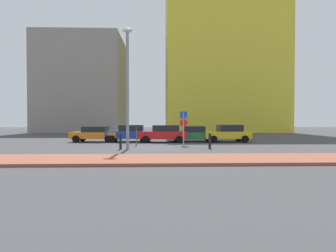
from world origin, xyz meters
name	(u,v)px	position (x,y,z in m)	size (l,w,h in m)	color
ground_plane	(153,148)	(0.00, 0.00, 0.00)	(120.00, 120.00, 0.00)	#424244
sidewalk_brick	(149,159)	(0.00, -6.08, 0.07)	(40.00, 3.20, 0.14)	#93513D
parked_car_orange	(95,134)	(-5.45, 5.34, 0.75)	(4.29, 2.04, 1.41)	orange
parked_car_blue	(130,133)	(-2.30, 5.39, 0.81)	(4.10, 2.10, 1.54)	#1E389E
parked_car_red	(164,133)	(0.86, 4.76, 0.80)	(4.43, 2.19, 1.53)	red
parked_car_green	(193,134)	(3.59, 5.22, 0.74)	(4.38, 1.97, 1.43)	#237238
parked_car_yellow	(227,133)	(6.66, 4.86, 0.80)	(4.19, 2.07, 1.56)	gold
parking_sign_post	(184,124)	(2.37, 1.85, 1.70)	(0.59, 0.15, 2.71)	gray
parking_meter	(136,133)	(-1.30, 1.44, 0.97)	(0.18, 0.14, 1.51)	#4C4C51
street_lamp	(127,79)	(-1.69, -0.94, 4.73)	(0.70, 0.36, 8.18)	gray
traffic_bollard_near	(210,141)	(3.95, -0.78, 0.53)	(0.17, 0.17, 1.07)	black
traffic_bollard_mid	(120,141)	(-2.16, -1.02, 0.53)	(0.16, 0.16, 1.07)	black
building_colorful_midrise	(219,56)	(11.69, 30.27, 14.15)	(19.95, 17.40, 28.31)	gold
building_under_construction	(86,87)	(-13.00, 28.92, 8.12)	(13.79, 14.19, 16.24)	gray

